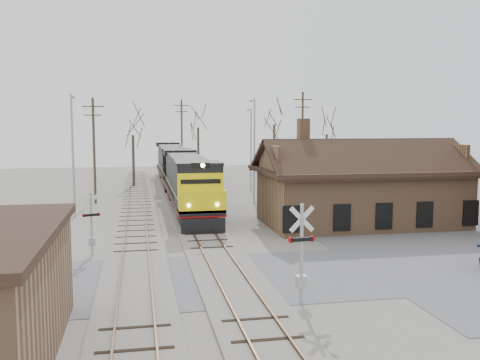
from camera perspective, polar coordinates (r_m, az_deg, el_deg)
The scene contains 19 objects.
ground at distance 26.62m, azimuth -1.19°, elevation -10.37°, with size 140.00×140.00×0.00m, color gray.
road at distance 26.62m, azimuth -1.19°, elevation -10.34°, with size 60.00×9.00×0.03m, color #5D5D62.
track_main at distance 41.08m, azimuth -4.72°, elevation -4.43°, with size 3.40×90.00×0.24m.
track_siding at distance 40.86m, azimuth -11.03°, elevation -4.58°, with size 3.40×90.00×0.24m.
depot at distance 40.90m, azimuth 12.67°, elevation -1.29°, with size 15.20×9.31×7.90m.
locomotive_lead at distance 46.10m, azimuth -5.48°, elevation -0.19°, with size 3.25×21.73×4.83m.
locomotive_trailing at distance 67.95m, azimuth -7.23°, elevation 1.79°, with size 3.25×21.73×4.57m.
crossbuck_near at distance 22.54m, azimuth 6.57°, elevation -8.24°, with size 1.21×0.32×4.23m.
crossbuck_far at distance 31.58m, azimuth -15.56°, elevation -4.74°, with size 1.01×0.41×3.64m.
streetlight_a at distance 44.42m, azimuth -17.40°, elevation 3.09°, with size 0.25×2.04×9.81m.
streetlight_b at distance 50.07m, azimuth 1.51°, elevation 3.68°, with size 0.25×2.04×9.83m.
streetlight_c at distance 60.10m, azimuth 1.15°, elevation 3.77°, with size 0.25×2.04×9.20m.
utility_pole_a at distance 51.86m, azimuth -15.30°, elevation 3.24°, with size 2.00×0.24×9.90m.
utility_pole_b at distance 71.85m, azimuth -6.22°, elevation 4.46°, with size 2.00×0.24×10.70m.
utility_pole_c at distance 57.34m, azimuth 6.66°, elevation 4.14°, with size 2.00×0.24×10.84m.
tree_b at distance 64.67m, azimuth -11.38°, elevation 5.61°, with size 4.11×4.11×10.08m.
tree_c at distance 75.10m, azimuth -4.49°, elevation 6.50°, with size 4.67×4.67×11.43m.
tree_d at distance 69.09m, azimuth 3.68°, elevation 6.96°, with size 4.95×4.95×12.13m.
tree_e at distance 68.79m, azimuth 9.25°, elevation 5.68°, with size 4.12×4.12×10.09m.
Camera 1 is at (-4.28, -25.17, 7.52)m, focal length 40.00 mm.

